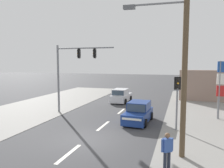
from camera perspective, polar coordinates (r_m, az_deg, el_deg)
The scene contains 11 objects.
ground_plane at distance 13.16m, azimuth -6.91°, elevation -14.33°, with size 140.00×140.00×0.00m, color #3A3A3D.
lane_dash_near at distance 11.50m, azimuth -11.25°, elevation -17.42°, with size 0.20×2.40×0.01m, color silver.
lane_dash_mid at distance 15.80m, azimuth -2.31°, elevation -10.84°, with size 0.20×2.40×0.01m, color silver.
lane_dash_far at distance 20.42m, azimuth 2.52°, elevation -7.04°, with size 0.20×2.40×0.01m, color silver.
kerb_left_verge at distance 20.96m, azimuth -23.89°, elevation -7.17°, with size 8.00×40.00×0.02m, color gray.
utility_pole_foreground_right at distance 10.58m, azimuth 17.90°, elevation 10.05°, with size 3.78×0.38×9.97m.
traffic_signal_mast at distance 19.44m, azimuth -10.66°, elevation 4.55°, with size 5.29×0.44×6.00m.
pedestal_signal_right_kerb at distance 14.89m, azimuth 16.68°, elevation -2.58°, with size 0.44×0.31×3.56m.
hatchback_receding_far at distance 16.71m, azimuth 6.90°, elevation -7.48°, with size 1.93×3.71×1.53m.
hatchback_oncoming_near at distance 24.74m, azimuth 2.38°, elevation -3.15°, with size 1.88×3.69×1.53m.
pedestrian_at_kerb at distance 9.62m, azimuth 14.21°, elevation -16.26°, with size 0.47×0.39×1.63m.
Camera 1 is at (5.18, -11.23, 4.49)m, focal length 35.00 mm.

